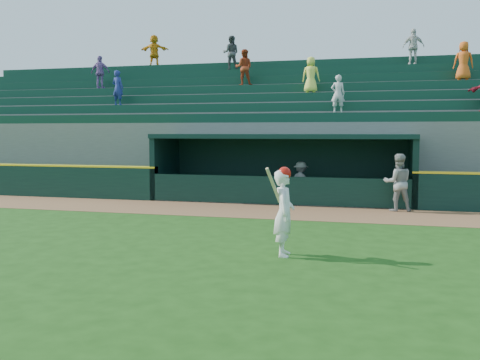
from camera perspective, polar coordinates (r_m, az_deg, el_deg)
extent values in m
plane|color=#1B4511|center=(12.43, -1.89, -6.62)|extent=(120.00, 120.00, 0.00)
cube|color=brown|center=(17.11, 2.82, -3.36)|extent=(40.00, 3.00, 0.01)
imported|color=gray|center=(17.81, 16.49, -0.26)|extent=(1.01, 0.84, 1.85)
imported|color=#9F9E9A|center=(19.81, 6.51, -0.13)|extent=(1.07, 0.87, 1.45)
cube|color=slate|center=(19.83, 4.49, -2.15)|extent=(9.00, 2.60, 0.04)
cube|color=black|center=(21.03, -7.92, 1.32)|extent=(0.20, 2.60, 2.30)
cube|color=black|center=(19.44, 17.98, 0.81)|extent=(0.20, 2.60, 2.30)
cube|color=black|center=(21.00, 5.15, 1.35)|extent=(9.40, 0.20, 2.30)
cube|color=black|center=(19.67, 4.54, 4.68)|extent=(9.40, 2.80, 0.16)
cube|color=black|center=(18.58, 3.83, -1.15)|extent=(9.00, 0.16, 1.00)
cube|color=brown|center=(20.58, 4.89, -1.24)|extent=(8.40, 0.45, 0.10)
cube|color=slate|center=(21.50, 5.39, 2.25)|extent=(34.00, 0.85, 2.91)
cube|color=#0F3828|center=(21.36, 5.37, 6.62)|extent=(34.00, 0.60, 0.36)
cube|color=slate|center=(22.32, 5.75, 2.93)|extent=(34.00, 0.85, 3.36)
cube|color=#0F3828|center=(22.21, 5.74, 7.72)|extent=(34.00, 0.60, 0.36)
cube|color=slate|center=(23.16, 6.08, 3.56)|extent=(34.00, 0.85, 3.81)
cube|color=#0F3828|center=(23.07, 6.09, 8.74)|extent=(34.00, 0.60, 0.36)
cube|color=slate|center=(23.99, 6.39, 4.15)|extent=(34.00, 0.85, 4.26)
cube|color=#0F3828|center=(23.94, 6.41, 9.68)|extent=(34.00, 0.60, 0.36)
cube|color=slate|center=(24.83, 6.69, 4.70)|extent=(34.00, 0.85, 4.71)
cube|color=#0F3828|center=(24.82, 6.71, 10.56)|extent=(34.00, 0.60, 0.36)
cube|color=slate|center=(25.67, 6.96, 5.21)|extent=(34.00, 0.85, 5.16)
cube|color=#0F3828|center=(25.71, 6.99, 11.38)|extent=(34.00, 0.60, 0.36)
cube|color=slate|center=(26.51, 7.22, 5.69)|extent=(34.00, 0.85, 5.61)
cube|color=#0F3828|center=(26.59, 7.25, 12.14)|extent=(34.00, 0.60, 0.36)
cube|color=slate|center=(27.08, 7.38, 5.68)|extent=(34.50, 0.30, 5.61)
imported|color=orange|center=(24.02, 22.74, 11.63)|extent=(0.78, 0.52, 1.58)
imported|color=silver|center=(25.65, 18.02, 13.38)|extent=(0.97, 0.49, 1.59)
imported|color=navy|center=(24.81, -12.91, 9.55)|extent=(0.63, 0.48, 1.55)
imported|color=#434343|center=(26.59, -0.97, 13.38)|extent=(0.89, 0.74, 1.64)
imported|color=#EAEA52|center=(23.09, 7.57, 11.05)|extent=(0.75, 0.49, 1.51)
imported|color=#8D62A8|center=(27.23, -14.68, 11.05)|extent=(0.96, 0.47, 1.59)
imported|color=orange|center=(28.91, -9.13, 13.49)|extent=(1.53, 0.72, 1.58)
imported|color=silver|center=(21.20, 10.41, 9.02)|extent=(0.55, 0.37, 1.45)
imported|color=#A73719|center=(24.56, 0.42, 11.91)|extent=(0.87, 0.73, 1.61)
imported|color=white|center=(10.97, 4.73, -3.53)|extent=(0.50, 0.69, 1.77)
sphere|color=red|center=(10.87, 4.76, 0.71)|extent=(0.27, 0.27, 0.27)
cylinder|color=#CAB781|center=(10.71, 3.60, -0.59)|extent=(0.26, 0.48, 0.76)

